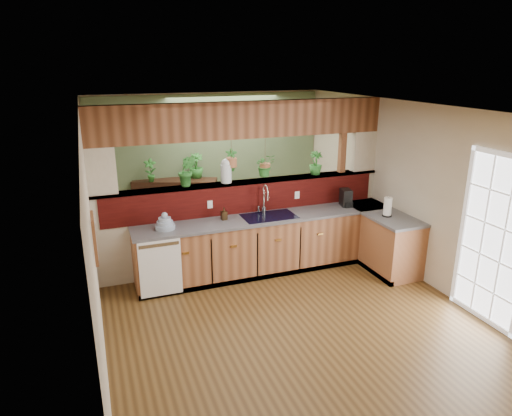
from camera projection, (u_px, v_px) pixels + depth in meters
name	position (u px, v px, depth m)	size (l,w,h in m)	color
ground	(278.00, 301.00, 6.29)	(4.60, 7.00, 0.01)	#4F3518
ceiling	(281.00, 110.00, 5.49)	(4.60, 7.00, 0.01)	brown
wall_back	(210.00, 160.00, 9.01)	(4.60, 0.02, 2.60)	beige
wall_front	(508.00, 381.00, 2.77)	(4.60, 0.02, 2.60)	beige
wall_left	(92.00, 234.00, 5.12)	(0.02, 7.00, 2.60)	beige
wall_right	(424.00, 195.00, 6.66)	(0.02, 7.00, 2.60)	beige
pass_through_partition	(247.00, 193.00, 7.14)	(4.60, 0.21, 2.60)	beige
pass_through_ledge	(245.00, 182.00, 7.07)	(4.60, 0.21, 0.04)	brown
header_beam	(245.00, 120.00, 6.78)	(4.60, 0.15, 0.55)	brown
sage_backwall	(210.00, 160.00, 8.99)	(4.55, 0.02, 2.55)	#576E4B
countertop	(306.00, 241.00, 7.21)	(4.14, 1.52, 0.90)	brown
dishwasher	(160.00, 268.00, 6.25)	(0.58, 0.03, 0.82)	white
navy_sink	(269.00, 221.00, 6.99)	(0.82, 0.50, 0.18)	black
french_door	(492.00, 242.00, 5.57)	(0.06, 1.02, 2.16)	white
framed_print	(95.00, 238.00, 4.34)	(0.04, 0.35, 0.45)	brown
faucet	(265.00, 198.00, 7.03)	(0.21, 0.20, 0.47)	#B7B7B2
dish_stack	(165.00, 224.00, 6.42)	(0.28, 0.28, 0.25)	#91A2BC
soap_dispenser	(224.00, 214.00, 6.79)	(0.08, 0.09, 0.19)	#392714
coffee_maker	(346.00, 198.00, 7.42)	(0.15, 0.25, 0.28)	black
paper_towel	(388.00, 207.00, 6.93)	(0.15, 0.15, 0.31)	black
glass_jar	(226.00, 171.00, 6.91)	(0.17, 0.17, 0.37)	silver
ledge_plant_left	(187.00, 171.00, 6.69)	(0.26, 0.21, 0.47)	#266926
ledge_plant_right	(316.00, 163.00, 7.42)	(0.21, 0.21, 0.38)	#266926
hanging_plant_a	(231.00, 153.00, 6.86)	(0.20, 0.16, 0.46)	brown
hanging_plant_b	(265.00, 156.00, 7.06)	(0.32, 0.27, 0.55)	brown
shelving_console	(176.00, 206.00, 8.78)	(1.57, 0.42, 1.05)	black
shelf_plant_a	(150.00, 170.00, 8.41)	(0.23, 0.16, 0.43)	#266926
shelf_plant_b	(196.00, 166.00, 8.69)	(0.26, 0.26, 0.47)	#266926
floor_plant	(268.00, 211.00, 9.00)	(0.62, 0.53, 0.68)	#266926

